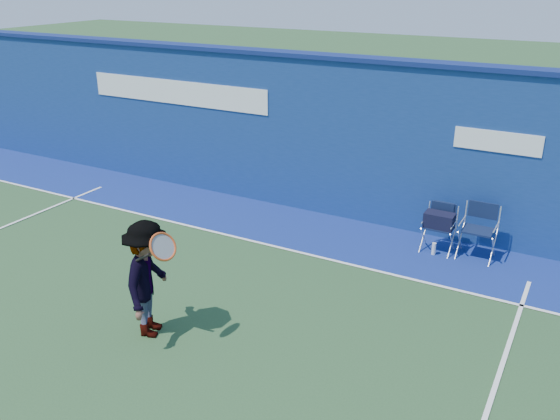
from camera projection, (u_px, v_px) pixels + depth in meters
The scene contains 8 objects.
ground at pixel (133, 331), 7.97m from camera, with size 80.00×80.00×0.00m, color #284927.
stadium_wall at pixel (306, 133), 11.61m from camera, with size 24.00×0.50×3.08m.
out_of_bounds_strip at pixel (279, 224), 11.30m from camera, with size 24.00×1.80×0.01m, color navy.
court_lines at pixel (161, 309), 8.46m from camera, with size 24.00×12.00×0.01m.
directors_chair_left at pixel (438, 232), 10.12m from camera, with size 0.49×0.45×0.83m.
directors_chair_right at pixel (477, 242), 9.92m from camera, with size 0.55×0.49×0.92m.
water_bottle at pixel (434, 249), 10.07m from camera, with size 0.07×0.07×0.22m, color silver.
tennis_player at pixel (148, 279), 7.65m from camera, with size 1.01×1.18×1.60m.
Camera 1 is at (5.01, -4.98, 4.51)m, focal length 38.00 mm.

